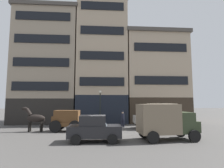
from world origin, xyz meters
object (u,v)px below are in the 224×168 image
Objects in this scene: draft_horse at (35,118)px; streetlamp_curbside at (100,103)px; sedan_dark at (94,129)px; pedestrian_officer at (123,118)px; delivery_truck_far at (156,115)px; delivery_truck_near at (165,120)px; cargo_wagon at (67,119)px.

streetlamp_curbside reaches higher than draft_horse.
draft_horse is 0.63× the size of sedan_dark.
sedan_dark is at bearing -113.61° from pedestrian_officer.
draft_horse reaches higher than pedestrian_officer.
delivery_truck_far is (12.06, 1.11, 0.15)m from draft_horse.
sedan_dark is at bearing -38.41° from draft_horse.
draft_horse is at bearing 141.59° from sedan_dark.
draft_horse is at bearing 158.07° from delivery_truck_near.
streetlamp_curbside reaches higher than cargo_wagon.
sedan_dark reaches higher than pedestrian_officer.
delivery_truck_far is 2.45× the size of pedestrian_officer.
cargo_wagon is 6.08m from pedestrian_officer.
sedan_dark is at bearing -178.52° from delivery_truck_near.
streetlamp_curbside reaches higher than pedestrian_officer.
draft_horse is 7.18m from streetlamp_curbside.
cargo_wagon is 1.67× the size of pedestrian_officer.
draft_horse reaches higher than sedan_dark.
sedan_dark is (5.73, -4.54, -0.36)m from draft_horse.
delivery_truck_far is at bearing 6.97° from cargo_wagon.
delivery_truck_near is 9.27m from streetlamp_curbside.
cargo_wagon is 0.81× the size of sedan_dark.
streetlamp_curbside is at bearing 158.59° from delivery_truck_far.
streetlamp_curbside reaches higher than sedan_dark.
delivery_truck_far is (9.11, 1.11, 0.28)m from cargo_wagon.
delivery_truck_near is at bearing -70.51° from pedestrian_officer.
delivery_truck_far is 1.18× the size of sedan_dark.
sedan_dark is 0.90× the size of streetlamp_curbside.
delivery_truck_near is 1.19× the size of sedan_dark.
delivery_truck_near is 5.63m from delivery_truck_far.
draft_horse is 8.90m from pedestrian_officer.
sedan_dark is (2.78, -4.54, -0.23)m from cargo_wagon.
pedestrian_officer is at bearing 13.78° from draft_horse.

